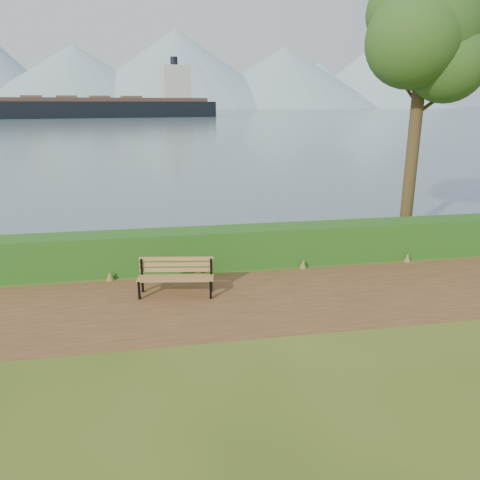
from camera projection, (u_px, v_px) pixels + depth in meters
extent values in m
plane|color=#3A4E16|center=(260.00, 306.00, 9.79)|extent=(140.00, 140.00, 0.00)
cube|color=#54311C|center=(257.00, 300.00, 10.07)|extent=(40.00, 3.40, 0.01)
cube|color=#174D16|center=(238.00, 247.00, 12.10)|extent=(32.00, 0.85, 1.00)
cube|color=#4A6278|center=(156.00, 111.00, 255.32)|extent=(700.00, 510.00, 0.00)
cone|color=#819BAC|center=(76.00, 77.00, 365.81)|extent=(160.00, 160.00, 48.00)
cone|color=#819BAC|center=(177.00, 69.00, 386.95)|extent=(190.00, 190.00, 62.00)
cone|color=#819BAC|center=(284.00, 78.00, 399.28)|extent=(170.00, 170.00, 50.00)
cone|color=#819BAC|center=(377.00, 75.00, 422.97)|extent=(150.00, 150.00, 58.00)
cone|color=#819BAC|center=(142.00, 87.00, 409.23)|extent=(120.00, 120.00, 35.00)
cone|color=#819BAC|center=(318.00, 85.00, 431.13)|extent=(130.00, 130.00, 40.00)
cube|color=black|center=(139.00, 291.00, 10.04)|extent=(0.05, 0.06, 0.41)
cube|color=black|center=(142.00, 276.00, 10.37)|extent=(0.05, 0.06, 0.79)
cube|color=black|center=(140.00, 279.00, 10.18)|extent=(0.12, 0.48, 0.05)
cube|color=black|center=(211.00, 290.00, 10.07)|extent=(0.05, 0.06, 0.41)
cube|color=black|center=(211.00, 275.00, 10.40)|extent=(0.05, 0.06, 0.79)
cube|color=black|center=(211.00, 279.00, 10.21)|extent=(0.12, 0.48, 0.05)
cube|color=olive|center=(175.00, 281.00, 10.02)|extent=(1.64, 0.34, 0.03)
cube|color=olive|center=(175.00, 279.00, 10.13)|extent=(1.64, 0.34, 0.03)
cube|color=olive|center=(176.00, 277.00, 10.25)|extent=(1.64, 0.34, 0.03)
cube|color=olive|center=(177.00, 275.00, 10.36)|extent=(1.64, 0.34, 0.03)
cube|color=olive|center=(177.00, 270.00, 10.38)|extent=(1.63, 0.30, 0.09)
cube|color=olive|center=(176.00, 264.00, 10.34)|extent=(1.63, 0.30, 0.09)
cube|color=olive|center=(176.00, 259.00, 10.31)|extent=(1.63, 0.30, 0.09)
cylinder|color=#312214|center=(415.00, 130.00, 13.96)|extent=(0.37, 0.37, 6.64)
sphere|color=#204416|center=(425.00, 29.00, 13.19)|extent=(3.14, 3.14, 3.14)
sphere|color=#204416|center=(432.00, 53.00, 14.01)|extent=(2.40, 2.40, 2.40)
sphere|color=#204416|center=(413.00, 41.00, 12.75)|extent=(2.58, 2.58, 2.58)
sphere|color=#204416|center=(448.00, 63.00, 13.08)|extent=(2.21, 2.21, 2.21)
sphere|color=#204416|center=(402.00, 13.00, 13.30)|extent=(2.03, 2.03, 2.03)
cylinder|color=#312214|center=(430.00, 104.00, 13.83)|extent=(0.97, 0.11, 0.73)
cylinder|color=#312214|center=(406.00, 87.00, 13.65)|extent=(0.75, 0.35, 0.66)
cube|color=black|center=(108.00, 113.00, 137.35)|extent=(64.28, 23.09, 6.36)
cube|color=#453029|center=(107.00, 100.00, 136.30)|extent=(59.09, 21.05, 1.09)
cube|color=beige|center=(175.00, 83.00, 142.34)|extent=(9.56, 9.04, 9.99)
cylinder|color=black|center=(174.00, 62.00, 140.68)|extent=(2.18, 2.18, 3.18)
cube|color=brown|center=(31.00, 97.00, 128.67)|extent=(6.59, 7.00, 0.73)
cube|color=brown|center=(66.00, 97.00, 131.99)|extent=(6.59, 7.00, 0.73)
cube|color=brown|center=(100.00, 97.00, 135.30)|extent=(6.59, 7.00, 0.73)
cube|color=brown|center=(131.00, 97.00, 138.61)|extent=(6.59, 7.00, 0.73)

